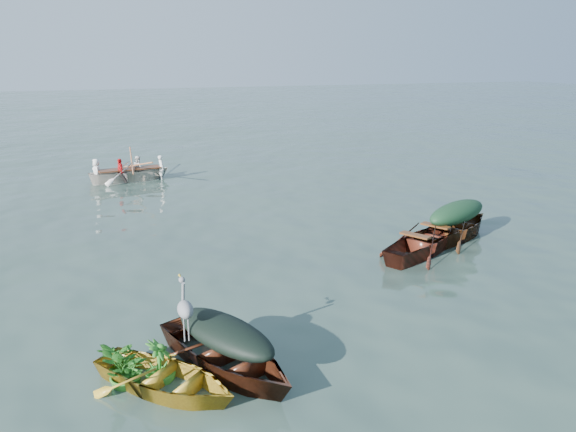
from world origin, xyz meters
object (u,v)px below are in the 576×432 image
(rowed_boat, at_px, (130,181))
(green_tarp_boat, at_px, (455,239))
(open_wooden_boat, at_px, (424,253))
(heron, at_px, (186,318))
(dark_covered_boat, at_px, (226,370))
(yellow_dinghy, at_px, (166,391))

(rowed_boat, bearing_deg, green_tarp_boat, -150.91)
(open_wooden_boat, distance_m, heron, 6.76)
(dark_covered_boat, xyz_separation_m, heron, (-0.50, 0.18, 0.81))
(green_tarp_boat, bearing_deg, open_wooden_boat, 90.00)
(green_tarp_boat, distance_m, rowed_boat, 11.75)
(green_tarp_boat, height_order, heron, heron)
(green_tarp_boat, distance_m, open_wooden_boat, 1.39)
(yellow_dinghy, height_order, open_wooden_boat, open_wooden_boat)
(green_tarp_boat, distance_m, heron, 8.14)
(green_tarp_boat, bearing_deg, dark_covered_boat, 94.98)
(green_tarp_boat, bearing_deg, yellow_dinghy, 93.34)
(yellow_dinghy, xyz_separation_m, open_wooden_boat, (6.35, 3.46, 0.00))
(open_wooden_boat, bearing_deg, rowed_boat, 0.29)
(yellow_dinghy, xyz_separation_m, heron, (0.38, 0.40, 0.81))
(yellow_dinghy, bearing_deg, heron, 5.19)
(open_wooden_boat, xyz_separation_m, rowed_boat, (-5.54, 10.16, 0.00))
(yellow_dinghy, relative_size, rowed_boat, 0.70)
(yellow_dinghy, bearing_deg, dark_covered_boat, -27.38)
(yellow_dinghy, bearing_deg, open_wooden_boat, -12.73)
(rowed_boat, bearing_deg, heron, 171.84)
(heron, bearing_deg, yellow_dinghy, -174.81)
(yellow_dinghy, height_order, green_tarp_boat, green_tarp_boat)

